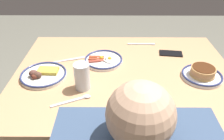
{
  "coord_description": "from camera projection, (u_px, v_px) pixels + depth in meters",
  "views": [
    {
      "loc": [
        0.07,
        1.06,
        1.44
      ],
      "look_at": [
        0.07,
        0.03,
        0.76
      ],
      "focal_mm": 35.95,
      "sensor_mm": 36.0,
      "label": 1
    }
  ],
  "objects": [
    {
      "name": "dining_table",
      "position": [
        124.0,
        87.0,
        1.34
      ],
      "size": [
        1.25,
        0.93,
        0.73
      ],
      "color": "tan",
      "rests_on": "ground_plane"
    },
    {
      "name": "plate_near_main",
      "position": [
        103.0,
        60.0,
        1.37
      ],
      "size": [
        0.23,
        0.23,
        0.04
      ],
      "color": "white",
      "rests_on": "dining_table"
    },
    {
      "name": "plate_center_pancakes",
      "position": [
        202.0,
        74.0,
        1.22
      ],
      "size": [
        0.22,
        0.22,
        0.06
      ],
      "color": "white",
      "rests_on": "dining_table"
    },
    {
      "name": "plate_far_companion",
      "position": [
        43.0,
        74.0,
        1.23
      ],
      "size": [
        0.25,
        0.25,
        0.05
      ],
      "color": "silver",
      "rests_on": "dining_table"
    },
    {
      "name": "coffee_mug",
      "position": [
        139.0,
        93.0,
        1.05
      ],
      "size": [
        0.09,
        0.09,
        0.09
      ],
      "color": "#334772",
      "rests_on": "dining_table"
    },
    {
      "name": "drinking_glass",
      "position": [
        82.0,
        78.0,
        1.12
      ],
      "size": [
        0.08,
        0.08,
        0.14
      ],
      "color": "silver",
      "rests_on": "dining_table"
    },
    {
      "name": "cell_phone",
      "position": [
        171.0,
        53.0,
        1.45
      ],
      "size": [
        0.15,
        0.09,
        0.01
      ],
      "primitive_type": "cube",
      "rotation": [
        0.0,
        0.0,
        -0.12
      ],
      "color": "black",
      "rests_on": "dining_table"
    },
    {
      "name": "fork_near",
      "position": [
        142.0,
        44.0,
        1.57
      ],
      "size": [
        0.19,
        0.02,
        0.01
      ],
      "color": "silver",
      "rests_on": "dining_table"
    },
    {
      "name": "butter_knife",
      "position": [
        68.0,
        60.0,
        1.39
      ],
      "size": [
        0.2,
        0.09,
        0.01
      ],
      "color": "silver",
      "rests_on": "dining_table"
    },
    {
      "name": "tea_spoon",
      "position": [
        77.0,
        99.0,
        1.07
      ],
      "size": [
        0.18,
        0.09,
        0.01
      ],
      "color": "silver",
      "rests_on": "dining_table"
    }
  ]
}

